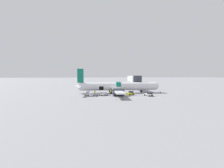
# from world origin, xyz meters

# --- Properties ---
(ground_plane) EXTENTS (500.00, 500.00, 0.00)m
(ground_plane) POSITION_xyz_m (0.00, 0.00, 0.00)
(ground_plane) COLOR gray
(apron_marking_line) EXTENTS (20.70, 0.34, 0.01)m
(apron_marking_line) POSITION_xyz_m (2.83, -7.82, 0.00)
(apron_marking_line) COLOR silver
(apron_marking_line) RESTS_ON ground_plane
(jet_bridge_stub) EXTENTS (3.41, 13.91, 6.80)m
(jet_bridge_stub) POSITION_xyz_m (9.59, 11.32, 5.19)
(jet_bridge_stub) COLOR #4C4C51
(jet_bridge_stub) RESTS_ON ground_plane
(airplane) EXTENTS (33.54, 29.66, 9.45)m
(airplane) POSITION_xyz_m (0.75, 3.85, 2.45)
(airplane) COLOR silver
(airplane) RESTS_ON ground_plane
(baggage_tug_lead) EXTENTS (2.58, 3.39, 1.33)m
(baggage_tug_lead) POSITION_xyz_m (10.47, -4.88, 0.58)
(baggage_tug_lead) COLOR silver
(baggage_tug_lead) RESTS_ON ground_plane
(baggage_tug_mid) EXTENTS (3.10, 2.71, 1.36)m
(baggage_tug_mid) POSITION_xyz_m (4.84, -1.85, 0.59)
(baggage_tug_mid) COLOR yellow
(baggage_tug_mid) RESTS_ON ground_plane
(baggage_cart_loading) EXTENTS (4.04, 2.85, 1.07)m
(baggage_cart_loading) POSITION_xyz_m (-4.72, -1.90, 0.53)
(baggage_cart_loading) COLOR silver
(baggage_cart_loading) RESTS_ON ground_plane
(baggage_cart_queued) EXTENTS (3.66, 2.14, 0.97)m
(baggage_cart_queued) POSITION_xyz_m (-8.90, -2.95, 0.48)
(baggage_cart_queued) COLOR #B7BABF
(baggage_cart_queued) RESTS_ON ground_plane
(ground_crew_loader_a) EXTENTS (0.51, 0.51, 1.61)m
(ground_crew_loader_a) POSITION_xyz_m (-1.93, 0.43, 0.85)
(ground_crew_loader_a) COLOR #2D2D33
(ground_crew_loader_a) RESTS_ON ground_plane
(ground_crew_loader_b) EXTENTS (0.47, 0.60, 1.71)m
(ground_crew_loader_b) POSITION_xyz_m (-0.89, -1.17, 0.90)
(ground_crew_loader_b) COLOR black
(ground_crew_loader_b) RESTS_ON ground_plane
(ground_crew_driver) EXTENTS (0.58, 0.58, 1.83)m
(ground_crew_driver) POSITION_xyz_m (-7.72, -0.78, 0.96)
(ground_crew_driver) COLOR black
(ground_crew_driver) RESTS_ON ground_plane
(suitcase_on_tarmac_upright) EXTENTS (0.41, 0.34, 0.60)m
(suitcase_on_tarmac_upright) POSITION_xyz_m (-6.87, -4.40, 0.25)
(suitcase_on_tarmac_upright) COLOR black
(suitcase_on_tarmac_upright) RESTS_ON ground_plane
(safety_cone_nose) EXTENTS (0.60, 0.60, 0.68)m
(safety_cone_nose) POSITION_xyz_m (18.44, 3.33, 0.32)
(safety_cone_nose) COLOR black
(safety_cone_nose) RESTS_ON ground_plane
(safety_cone_engine_left) EXTENTS (0.53, 0.53, 0.69)m
(safety_cone_engine_left) POSITION_xyz_m (0.12, -10.72, 0.32)
(safety_cone_engine_left) COLOR black
(safety_cone_engine_left) RESTS_ON ground_plane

